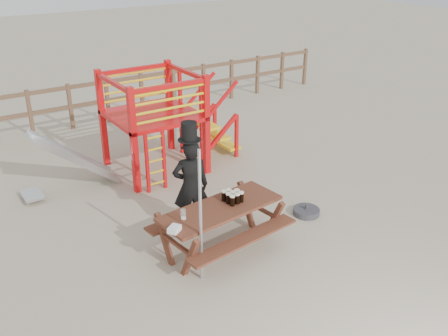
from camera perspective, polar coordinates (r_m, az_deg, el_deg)
ground at (r=8.07m, az=2.59°, el=-9.22°), size 60.00×60.00×0.00m
back_fence at (r=13.54m, az=-15.20°, el=7.67°), size 15.09×0.09×1.20m
playground_fort at (r=10.44m, az=-8.41°, el=5.24°), size 4.71×1.84×2.10m
picnic_table at (r=7.81m, az=-0.37°, el=-6.27°), size 2.11×1.57×0.76m
man_with_hat at (r=8.16m, az=-3.82°, el=-1.83°), size 0.69×0.57×1.93m
metal_pole at (r=6.89m, az=-2.69°, el=-5.70°), size 0.04×0.04×2.04m
parasol_base at (r=9.09m, az=9.38°, el=-4.93°), size 0.48×0.48×0.20m
paper_bag at (r=7.07m, az=-5.69°, el=-6.96°), size 0.23×0.22×0.08m
stout_pints at (r=7.78m, az=1.00°, el=-3.30°), size 0.28×0.29×0.17m
empty_glasses at (r=7.35m, az=-4.68°, el=-5.33°), size 0.08×0.08×0.15m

